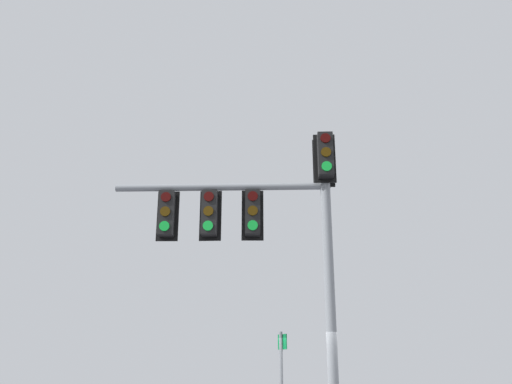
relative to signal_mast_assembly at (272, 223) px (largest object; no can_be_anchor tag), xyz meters
The scene contains 1 object.
signal_mast_assembly is the anchor object (origin of this frame).
Camera 1 is at (1.69, -11.17, 1.72)m, focal length 38.62 mm.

